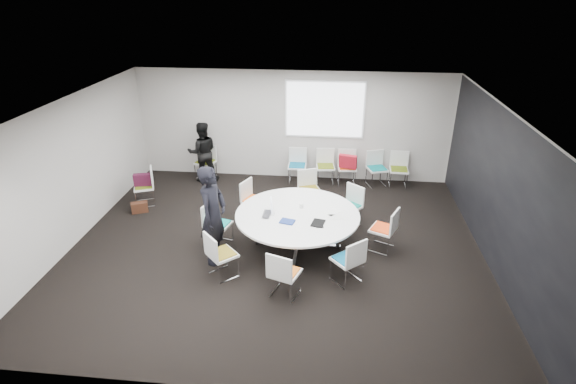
# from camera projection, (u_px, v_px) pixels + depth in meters

# --- Properties ---
(room_shell) EXTENTS (8.08, 7.08, 2.88)m
(room_shell) POSITION_uv_depth(u_px,v_px,m) (280.00, 181.00, 8.31)
(room_shell) COLOR black
(room_shell) RESTS_ON ground
(conference_table) EXTENTS (2.38, 2.38, 0.73)m
(conference_table) POSITION_uv_depth(u_px,v_px,m) (297.00, 222.00, 8.66)
(conference_table) COLOR silver
(conference_table) RESTS_ON ground
(projection_screen) EXTENTS (1.90, 0.03, 1.35)m
(projection_screen) POSITION_uv_depth(u_px,v_px,m) (325.00, 110.00, 11.16)
(projection_screen) COLOR white
(projection_screen) RESTS_ON room_shell
(chair_ring_a) EXTENTS (0.60, 0.61, 0.88)m
(chair_ring_a) POSITION_uv_depth(u_px,v_px,m) (383.00, 237.00, 8.69)
(chair_ring_a) COLOR silver
(chair_ring_a) RESTS_ON ground
(chair_ring_b) EXTENTS (0.64, 0.64, 0.88)m
(chair_ring_b) POSITION_uv_depth(u_px,v_px,m) (348.00, 214.00, 9.56)
(chair_ring_b) COLOR silver
(chair_ring_b) RESTS_ON ground
(chair_ring_c) EXTENTS (0.59, 0.59, 0.88)m
(chair_ring_c) POSITION_uv_depth(u_px,v_px,m) (309.00, 197.00, 10.30)
(chair_ring_c) COLOR silver
(chair_ring_c) RESTS_ON ground
(chair_ring_d) EXTENTS (0.59, 0.60, 0.88)m
(chair_ring_d) POSITION_uv_depth(u_px,v_px,m) (254.00, 207.00, 9.81)
(chair_ring_d) COLOR silver
(chair_ring_d) RESTS_ON ground
(chair_ring_e) EXTENTS (0.55, 0.56, 0.88)m
(chair_ring_e) POSITION_uv_depth(u_px,v_px,m) (218.00, 232.00, 8.85)
(chair_ring_e) COLOR silver
(chair_ring_e) RESTS_ON ground
(chair_ring_f) EXTENTS (0.64, 0.64, 0.88)m
(chair_ring_f) POSITION_uv_depth(u_px,v_px,m) (222.00, 263.00, 7.90)
(chair_ring_f) COLOR silver
(chair_ring_f) RESTS_ON ground
(chair_ring_g) EXTENTS (0.58, 0.58, 0.88)m
(chair_ring_g) POSITION_uv_depth(u_px,v_px,m) (284.00, 282.00, 7.40)
(chair_ring_g) COLOR silver
(chair_ring_g) RESTS_ON ground
(chair_ring_h) EXTENTS (0.64, 0.64, 0.88)m
(chair_ring_h) POSITION_uv_depth(u_px,v_px,m) (347.00, 268.00, 7.75)
(chair_ring_h) COLOR silver
(chair_ring_h) RESTS_ON ground
(chair_back_a) EXTENTS (0.47, 0.45, 0.88)m
(chair_back_a) POSITION_uv_depth(u_px,v_px,m) (297.00, 172.00, 11.62)
(chair_back_a) COLOR silver
(chair_back_a) RESTS_ON ground
(chair_back_b) EXTENTS (0.50, 0.49, 0.88)m
(chair_back_b) POSITION_uv_depth(u_px,v_px,m) (325.00, 173.00, 11.57)
(chair_back_b) COLOR silver
(chair_back_b) RESTS_ON ground
(chair_back_c) EXTENTS (0.49, 0.48, 0.88)m
(chair_back_c) POSITION_uv_depth(u_px,v_px,m) (347.00, 174.00, 11.51)
(chair_back_c) COLOR silver
(chair_back_c) RESTS_ON ground
(chair_back_d) EXTENTS (0.58, 0.57, 0.88)m
(chair_back_d) POSITION_uv_depth(u_px,v_px,m) (376.00, 175.00, 11.44)
(chair_back_d) COLOR silver
(chair_back_d) RESTS_ON ground
(chair_back_e) EXTENTS (0.48, 0.47, 0.88)m
(chair_back_e) POSITION_uv_depth(u_px,v_px,m) (398.00, 176.00, 11.39)
(chair_back_e) COLOR silver
(chair_back_e) RESTS_ON ground
(chair_spare_left) EXTENTS (0.59, 0.60, 0.88)m
(chair_spare_left) POSITION_uv_depth(u_px,v_px,m) (146.00, 193.00, 10.47)
(chair_spare_left) COLOR silver
(chair_spare_left) RESTS_ON ground
(chair_person_back) EXTENTS (0.57, 0.57, 0.88)m
(chair_person_back) POSITION_uv_depth(u_px,v_px,m) (206.00, 168.00, 11.86)
(chair_person_back) COLOR silver
(chair_person_back) RESTS_ON ground
(person_main) EXTENTS (0.59, 0.77, 1.88)m
(person_main) POSITION_uv_depth(u_px,v_px,m) (213.00, 215.00, 8.09)
(person_main) COLOR black
(person_main) RESTS_ON ground
(person_back) EXTENTS (0.92, 0.81, 1.57)m
(person_back) POSITION_uv_depth(u_px,v_px,m) (203.00, 152.00, 11.49)
(person_back) COLOR black
(person_back) RESTS_ON ground
(laptop) EXTENTS (0.22, 0.34, 0.03)m
(laptop) POSITION_uv_depth(u_px,v_px,m) (269.00, 214.00, 8.54)
(laptop) COLOR #333338
(laptop) RESTS_ON conference_table
(laptop_lid) EXTENTS (0.07, 0.30, 0.22)m
(laptop_lid) POSITION_uv_depth(u_px,v_px,m) (271.00, 205.00, 8.64)
(laptop_lid) COLOR silver
(laptop_lid) RESTS_ON conference_table
(notebook_black) EXTENTS (0.28, 0.34, 0.02)m
(notebook_black) POSITION_uv_depth(u_px,v_px,m) (318.00, 223.00, 8.24)
(notebook_black) COLOR black
(notebook_black) RESTS_ON conference_table
(tablet_folio) EXTENTS (0.30, 0.26, 0.03)m
(tablet_folio) POSITION_uv_depth(u_px,v_px,m) (287.00, 221.00, 8.29)
(tablet_folio) COLOR navy
(tablet_folio) RESTS_ON conference_table
(papers_right) EXTENTS (0.36, 0.36, 0.00)m
(papers_right) POSITION_uv_depth(u_px,v_px,m) (332.00, 212.00, 8.64)
(papers_right) COLOR white
(papers_right) RESTS_ON conference_table
(papers_front) EXTENTS (0.32, 0.24, 0.00)m
(papers_front) POSITION_uv_depth(u_px,v_px,m) (336.00, 217.00, 8.46)
(papers_front) COLOR silver
(papers_front) RESTS_ON conference_table
(cup) EXTENTS (0.08, 0.08, 0.09)m
(cup) POSITION_uv_depth(u_px,v_px,m) (301.00, 206.00, 8.79)
(cup) COLOR white
(cup) RESTS_ON conference_table
(phone) EXTENTS (0.15, 0.08, 0.01)m
(phone) POSITION_uv_depth(u_px,v_px,m) (320.00, 227.00, 8.12)
(phone) COLOR black
(phone) RESTS_ON conference_table
(maroon_bag) EXTENTS (0.42, 0.23, 0.28)m
(maroon_bag) POSITION_uv_depth(u_px,v_px,m) (143.00, 180.00, 10.32)
(maroon_bag) COLOR #45122A
(maroon_bag) RESTS_ON chair_spare_left
(brown_bag) EXTENTS (0.39, 0.29, 0.24)m
(brown_bag) POSITION_uv_depth(u_px,v_px,m) (140.00, 207.00, 10.16)
(brown_bag) COLOR #402114
(brown_bag) RESTS_ON ground
(red_jacket) EXTENTS (0.47, 0.27, 0.36)m
(red_jacket) POSITION_uv_depth(u_px,v_px,m) (348.00, 162.00, 11.13)
(red_jacket) COLOR #B11525
(red_jacket) RESTS_ON chair_back_c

